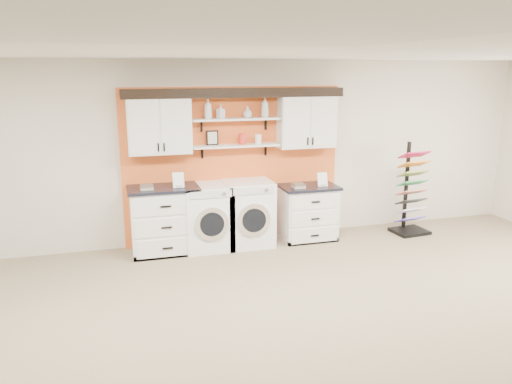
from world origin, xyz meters
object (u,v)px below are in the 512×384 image
object	(u,v)px
base_cabinet_right	(308,212)
dryer	(248,213)
washer	(208,217)
sample_rack	(411,204)
base_cabinet_left	(164,220)

from	to	relation	value
base_cabinet_right	dryer	world-z (taller)	dryer
washer	base_cabinet_right	bearing A→B (deg)	0.12
dryer	sample_rack	distance (m)	2.74
sample_rack	base_cabinet_right	bearing A→B (deg)	168.39
base_cabinet_left	base_cabinet_right	size ratio (longest dim) A/B	1.14
washer	dryer	xyz separation A→B (m)	(0.63, 0.00, 0.01)
dryer	sample_rack	world-z (taller)	sample_rack
base_cabinet_left	washer	xyz separation A→B (m)	(0.64, -0.00, -0.00)
base_cabinet_left	washer	distance (m)	0.64
washer	dryer	world-z (taller)	dryer
dryer	sample_rack	xyz separation A→B (m)	(2.73, -0.18, -0.01)
base_cabinet_left	sample_rack	xyz separation A→B (m)	(4.00, -0.18, -0.00)
base_cabinet_left	dryer	size ratio (longest dim) A/B	1.02
base_cabinet_right	sample_rack	bearing A→B (deg)	-5.96
base_cabinet_left	dryer	world-z (taller)	dryer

